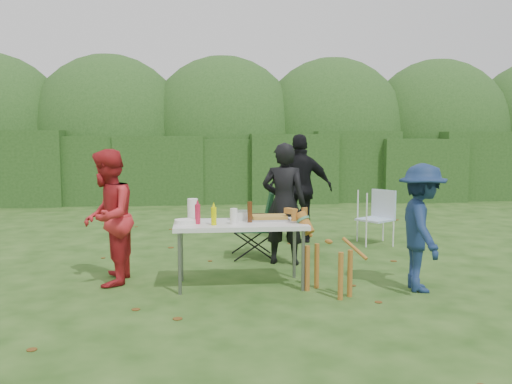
{
  "coord_description": "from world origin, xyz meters",
  "views": [
    {
      "loc": [
        -0.7,
        -6.04,
        1.73
      ],
      "look_at": [
        0.03,
        0.87,
        1.0
      ],
      "focal_mm": 38.0,
      "sensor_mm": 36.0,
      "label": 1
    }
  ],
  "objects": [
    {
      "name": "focaccia_bread",
      "position": [
        0.12,
        0.19,
        0.78
      ],
      "size": [
        0.4,
        0.26,
        0.04
      ],
      "primitive_type": "cube",
      "color": "#B08737",
      "rests_on": "food_tray"
    },
    {
      "name": "person_cook",
      "position": [
        0.43,
        1.07,
        0.82
      ],
      "size": [
        0.69,
        0.56,
        1.64
      ],
      "primitive_type": "imported",
      "rotation": [
        0.0,
        0.0,
        2.81
      ],
      "color": "black",
      "rests_on": "ground"
    },
    {
      "name": "ground",
      "position": [
        0.0,
        0.0,
        0.0
      ],
      "size": [
        80.0,
        80.0,
        0.0
      ],
      "primitive_type": "plane",
      "color": "#1E4211"
    },
    {
      "name": "shrub_backdrop",
      "position": [
        0.0,
        9.6,
        1.6
      ],
      "size": [
        20.0,
        2.6,
        3.2
      ],
      "primitive_type": "ellipsoid",
      "color": "#3D6628",
      "rests_on": "ground"
    },
    {
      "name": "camping_chair",
      "position": [
        0.05,
        1.47,
        0.47
      ],
      "size": [
        0.64,
        0.64,
        0.94
      ],
      "primitive_type": null,
      "rotation": [
        0.0,
        0.0,
        3.05
      ],
      "color": "#153F22",
      "rests_on": "ground"
    },
    {
      "name": "child",
      "position": [
        1.75,
        -0.34,
        0.71
      ],
      "size": [
        0.65,
        0.99,
        1.42
      ],
      "primitive_type": "imported",
      "rotation": [
        0.0,
        0.0,
        1.43
      ],
      "color": "navy",
      "rests_on": "ground"
    },
    {
      "name": "pasta_bowl",
      "position": [
        -0.21,
        0.26,
        0.79
      ],
      "size": [
        0.26,
        0.26,
        0.1
      ],
      "primitive_type": "cylinder",
      "color": "silver",
      "rests_on": "folding_table"
    },
    {
      "name": "ketchup_bottle",
      "position": [
        -0.72,
        -0.0,
        0.85
      ],
      "size": [
        0.06,
        0.06,
        0.22
      ],
      "primitive_type": "cylinder",
      "color": "#BD1A3A",
      "rests_on": "folding_table"
    },
    {
      "name": "person_black_puffy",
      "position": [
        0.93,
        2.53,
        0.88
      ],
      "size": [
        1.06,
        0.5,
        1.75
      ],
      "primitive_type": "imported",
      "rotation": [
        0.0,
        0.0,
        3.06
      ],
      "color": "black",
      "rests_on": "ground"
    },
    {
      "name": "dog",
      "position": [
        0.69,
        -0.36,
        0.44
      ],
      "size": [
        0.86,
        0.96,
        0.88
      ],
      "primitive_type": null,
      "rotation": [
        0.0,
        0.0,
        2.23
      ],
      "color": "#A06324",
      "rests_on": "ground"
    },
    {
      "name": "plate_stack",
      "position": [
        -0.86,
        0.01,
        0.77
      ],
      "size": [
        0.24,
        0.24,
        0.05
      ],
      "primitive_type": "cylinder",
      "color": "white",
      "rests_on": "folding_table"
    },
    {
      "name": "mustard_bottle",
      "position": [
        -0.54,
        -0.11,
        0.84
      ],
      "size": [
        0.06,
        0.06,
        0.2
      ],
      "primitive_type": "cylinder",
      "color": "#DBE400",
      "rests_on": "folding_table"
    },
    {
      "name": "folding_table",
      "position": [
        -0.24,
        0.05,
        0.69
      ],
      "size": [
        1.5,
        0.7,
        0.74
      ],
      "color": "silver",
      "rests_on": "ground"
    },
    {
      "name": "food_tray",
      "position": [
        0.12,
        0.19,
        0.75
      ],
      "size": [
        0.45,
        0.3,
        0.02
      ],
      "primitive_type": "cube",
      "color": "#B7B7BA",
      "rests_on": "folding_table"
    },
    {
      "name": "lawn_chair",
      "position": [
        2.08,
        2.23,
        0.43
      ],
      "size": [
        0.72,
        0.72,
        0.87
      ],
      "primitive_type": null,
      "rotation": [
        0.0,
        0.0,
        3.76
      ],
      "color": "#5793C8",
      "rests_on": "ground"
    },
    {
      "name": "beer_bottle",
      "position": [
        -0.13,
        0.05,
        0.86
      ],
      "size": [
        0.06,
        0.06,
        0.24
      ],
      "primitive_type": "cylinder",
      "color": "#47230F",
      "rests_on": "folding_table"
    },
    {
      "name": "cup_stack",
      "position": [
        -0.32,
        -0.09,
        0.83
      ],
      "size": [
        0.08,
        0.08,
        0.18
      ],
      "primitive_type": "cylinder",
      "color": "white",
      "rests_on": "folding_table"
    },
    {
      "name": "paper_towel_roll",
      "position": [
        -0.78,
        0.21,
        0.87
      ],
      "size": [
        0.12,
        0.12,
        0.26
      ],
      "primitive_type": "cylinder",
      "color": "white",
      "rests_on": "folding_table"
    },
    {
      "name": "person_red_jacket",
      "position": [
        -1.76,
        0.28,
        0.79
      ],
      "size": [
        0.63,
        0.79,
        1.57
      ],
      "primitive_type": "imported",
      "rotation": [
        0.0,
        0.0,
        -1.61
      ],
      "color": "red",
      "rests_on": "ground"
    },
    {
      "name": "hedge_row",
      "position": [
        0.0,
        8.0,
        0.85
      ],
      "size": [
        22.0,
        1.4,
        1.7
      ],
      "primitive_type": "cube",
      "color": "#23471C",
      "rests_on": "ground"
    }
  ]
}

